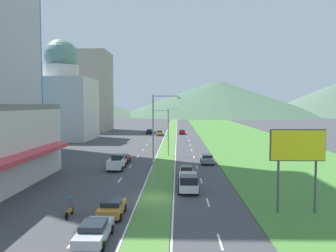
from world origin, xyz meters
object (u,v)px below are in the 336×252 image
at_px(car_5, 186,171).
at_px(car_7, 182,132).
at_px(street_lamp_near, 156,135).
at_px(billboard_roadside, 298,150).
at_px(pickup_truck_0, 188,183).
at_px(car_6, 123,158).
at_px(car_4, 149,131).
at_px(street_lamp_far, 169,122).
at_px(car_3, 94,231).
at_px(car_1, 112,207).
at_px(street_lamp_mid, 166,129).
at_px(car_0, 160,133).
at_px(car_2, 207,159).
at_px(pickup_truck_1, 117,162).
at_px(motorcycle_rider, 69,208).

relative_size(car_5, car_7, 1.00).
relative_size(street_lamp_near, car_5, 2.46).
distance_m(billboard_roadside, pickup_truck_0, 12.48).
bearing_deg(car_6, car_4, 0.34).
height_order(billboard_roadside, car_7, billboard_roadside).
height_order(street_lamp_far, billboard_roadside, street_lamp_far).
bearing_deg(car_6, car_3, -174.44).
height_order(street_lamp_near, car_1, street_lamp_near).
bearing_deg(street_lamp_mid, car_0, 94.73).
xyz_separation_m(car_1, car_2, (10.33, 26.04, -0.00)).
distance_m(car_2, car_4, 56.49).
relative_size(street_lamp_far, car_7, 1.98).
relative_size(car_2, pickup_truck_1, 0.86).
height_order(billboard_roadside, car_1, billboard_roadside).
xyz_separation_m(street_lamp_near, pickup_truck_1, (-6.47, 11.42, -5.05)).
bearing_deg(billboard_roadside, motorcycle_rider, -175.71).
xyz_separation_m(street_lamp_near, car_0, (-3.11, 65.66, -5.26)).
relative_size(car_2, car_5, 1.08).
xyz_separation_m(billboard_roadside, car_6, (-19.17, 24.98, -4.82)).
bearing_deg(street_lamp_near, street_lamp_mid, 89.27).
bearing_deg(car_4, car_7, -95.13).
distance_m(car_0, car_1, 75.05).
bearing_deg(street_lamp_near, car_4, 95.40).
bearing_deg(car_5, pickup_truck_1, -117.05).
bearing_deg(car_0, car_1, 179.96).
distance_m(street_lamp_far, car_3, 63.67).
distance_m(street_lamp_near, billboard_roadside, 15.19).
bearing_deg(car_5, car_7, 179.76).
distance_m(car_5, car_6, 14.43).
bearing_deg(car_0, billboard_roadside, -167.89).
height_order(car_7, motorcycle_rider, motorcycle_rider).
height_order(car_7, pickup_truck_0, pickup_truck_0).
height_order(car_1, car_7, car_1).
relative_size(street_lamp_mid, pickup_truck_1, 1.58).
distance_m(billboard_roadside, motorcycle_rider, 20.13).
distance_m(street_lamp_mid, pickup_truck_0, 25.97).
xyz_separation_m(car_5, pickup_truck_1, (-10.03, 5.12, 0.26)).
relative_size(street_lamp_mid, car_7, 1.98).
relative_size(billboard_roadside, car_3, 1.55).
relative_size(street_lamp_near, car_2, 2.28).
height_order(street_lamp_near, pickup_truck_1, street_lamp_near).
bearing_deg(street_lamp_far, car_5, -85.52).
distance_m(pickup_truck_0, pickup_truck_1, 16.09).
bearing_deg(car_3, car_0, -0.17).
bearing_deg(car_6, billboard_roadside, -142.49).
distance_m(street_lamp_near, car_3, 16.02).
bearing_deg(car_4, car_5, -171.00).
xyz_separation_m(car_0, car_3, (-0.24, -80.40, -0.04)).
bearing_deg(car_0, car_2, -168.16).
distance_m(car_1, car_6, 26.33).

